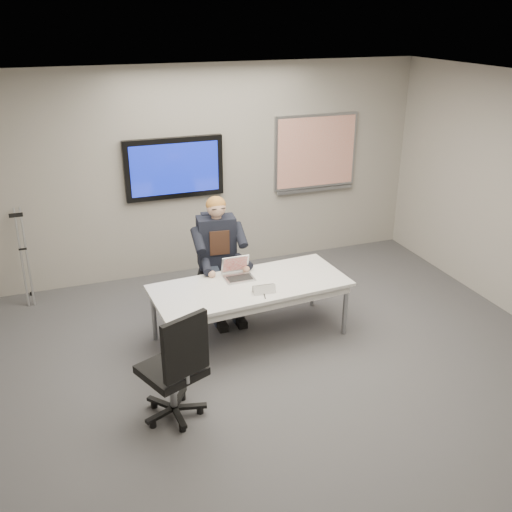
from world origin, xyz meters
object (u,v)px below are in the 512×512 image
object	(u,v)px
conference_table	(250,290)
laptop	(237,272)
office_chair_near	(176,386)
office_chair_far	(217,281)
seated_person	(222,270)

from	to	relation	value
conference_table	laptop	size ratio (longest dim) A/B	6.84
office_chair_near	laptop	world-z (taller)	office_chair_near
office_chair_far	laptop	distance (m)	0.76
office_chair_far	laptop	world-z (taller)	office_chair_far
conference_table	office_chair_far	xyz separation A→B (m)	(-0.12, 0.87, -0.27)
conference_table	office_chair_near	distance (m)	1.56
seated_person	office_chair_far	bearing A→B (deg)	92.71
conference_table	office_chair_far	distance (m)	0.92
conference_table	office_chair_far	size ratio (longest dim) A/B	2.15
conference_table	laptop	bearing A→B (deg)	104.02
office_chair_far	office_chair_near	xyz separation A→B (m)	(-0.97, -1.96, 0.03)
seated_person	laptop	bearing A→B (deg)	-73.98
office_chair_far	laptop	size ratio (longest dim) A/B	3.17
laptop	office_chair_near	bearing A→B (deg)	-128.47
conference_table	office_chair_far	bearing A→B (deg)	94.15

